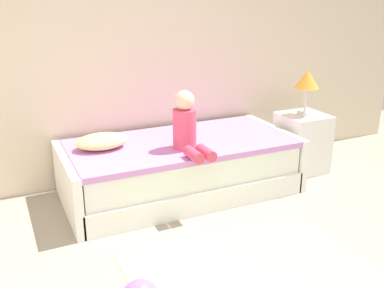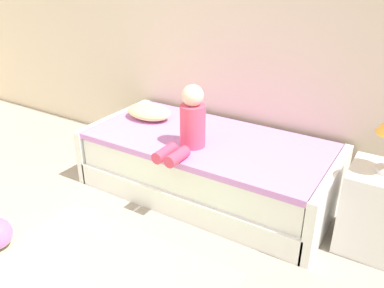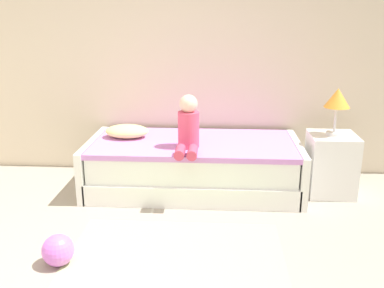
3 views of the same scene
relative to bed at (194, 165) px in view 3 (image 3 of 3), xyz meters
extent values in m
cube|color=beige|center=(-0.52, 0.60, 1.20)|extent=(7.20, 0.10, 2.90)
cube|color=white|center=(0.00, 0.00, -0.15)|extent=(2.00, 1.00, 0.20)
cube|color=white|center=(0.00, 0.00, 0.08)|extent=(1.94, 0.94, 0.25)
cube|color=#C67FD1|center=(0.00, 0.00, 0.23)|extent=(1.98, 0.98, 0.05)
cube|color=white|center=(-1.02, 0.00, 0.00)|extent=(0.07, 1.00, 0.50)
cube|color=white|center=(1.02, 0.00, 0.00)|extent=(0.07, 1.00, 0.50)
cube|color=white|center=(1.35, -0.03, 0.05)|extent=(0.44, 0.44, 0.60)
cylinder|color=silver|center=(1.35, -0.03, 0.37)|extent=(0.15, 0.15, 0.03)
cylinder|color=silver|center=(1.35, -0.03, 0.50)|extent=(0.02, 0.02, 0.24)
cone|color=#F29E33|center=(1.35, -0.03, 0.71)|extent=(0.24, 0.24, 0.18)
cylinder|color=#E04C6B|center=(-0.04, -0.18, 0.42)|extent=(0.20, 0.20, 0.34)
sphere|color=beige|center=(-0.04, -0.18, 0.67)|extent=(0.17, 0.17, 0.17)
cylinder|color=#D83F60|center=(-0.09, -0.48, 0.30)|extent=(0.09, 0.22, 0.09)
cylinder|color=#D83F60|center=(0.02, -0.48, 0.30)|extent=(0.09, 0.22, 0.09)
ellipsoid|color=#F2E58C|center=(-0.69, 0.10, 0.32)|extent=(0.44, 0.30, 0.13)
sphere|color=#CC66D8|center=(-0.88, -1.44, -0.13)|extent=(0.23, 0.23, 0.23)
cube|color=#B2D189|center=(-0.06, -1.30, -0.24)|extent=(1.60, 1.10, 0.01)
camera|label=1|loc=(-1.49, -3.46, 1.53)|focal=41.38mm
camera|label=2|loc=(1.47, -2.59, 1.62)|focal=37.04mm
camera|label=3|loc=(0.24, -4.03, 1.48)|focal=39.81mm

